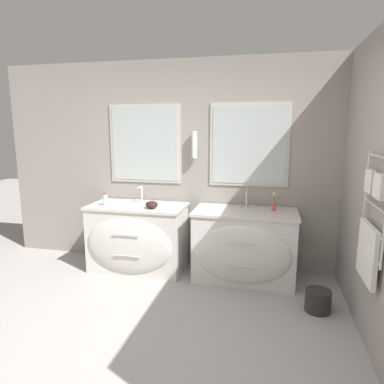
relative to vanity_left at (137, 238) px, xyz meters
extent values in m
plane|color=#9E9993|center=(0.63, -1.68, -0.42)|extent=(16.00, 16.00, 0.00)
cube|color=gray|center=(0.63, 0.40, 0.88)|extent=(5.17, 0.06, 2.60)
cube|color=#BCB7A8|center=(0.00, 0.36, 1.15)|extent=(0.95, 0.01, 1.00)
cube|color=#B2BCBA|center=(0.00, 0.35, 1.15)|extent=(0.88, 0.01, 0.93)
cube|color=#BCB7A8|center=(1.33, 0.36, 1.15)|extent=(0.95, 0.01, 1.00)
cube|color=#B2BCBA|center=(1.33, 0.35, 1.15)|extent=(0.88, 0.01, 0.93)
cylinder|color=white|center=(0.67, 0.31, 1.15)|extent=(0.07, 0.07, 0.33)
cube|color=silver|center=(0.67, 0.36, 1.15)|extent=(0.05, 0.02, 0.08)
cube|color=gray|center=(2.44, -0.76, 0.88)|extent=(0.06, 4.07, 2.60)
cylinder|color=silver|center=(2.38, -0.79, 0.77)|extent=(0.02, 0.02, 0.81)
cylinder|color=silver|center=(2.38, -1.06, 1.14)|extent=(0.02, 0.54, 0.02)
cylinder|color=silver|center=(2.38, -1.06, 0.96)|extent=(0.02, 0.54, 0.02)
cylinder|color=silver|center=(2.38, -1.06, 0.77)|extent=(0.02, 0.54, 0.02)
cylinder|color=silver|center=(2.38, -1.06, 0.58)|extent=(0.02, 0.54, 0.02)
cylinder|color=silver|center=(2.38, -1.06, 0.40)|extent=(0.02, 0.54, 0.02)
cube|color=silver|center=(2.36, -1.06, 0.40)|extent=(0.04, 0.45, 0.45)
cube|color=silver|center=(2.36, -1.18, 0.94)|extent=(0.04, 0.18, 0.18)
cube|color=silver|center=(2.36, -0.94, 0.94)|extent=(0.04, 0.18, 0.18)
cube|color=silver|center=(0.00, 0.04, -0.02)|extent=(1.16, 0.59, 0.80)
ellipsoid|color=silver|center=(0.00, -0.25, -0.02)|extent=(1.06, 0.13, 0.67)
cube|color=beige|center=(0.00, 0.04, 0.39)|extent=(1.19, 0.62, 0.03)
ellipsoid|color=white|center=(0.00, 0.01, 0.36)|extent=(0.36, 0.31, 0.09)
cylinder|color=silver|center=(0.00, -0.33, 0.14)|extent=(0.32, 0.01, 0.01)
cylinder|color=silver|center=(0.00, -0.33, -0.12)|extent=(0.32, 0.01, 0.01)
cube|color=silver|center=(1.33, 0.04, -0.02)|extent=(1.16, 0.59, 0.80)
ellipsoid|color=silver|center=(1.33, -0.25, -0.02)|extent=(1.06, 0.13, 0.67)
cube|color=beige|center=(1.33, 0.04, 0.39)|extent=(1.19, 0.62, 0.03)
ellipsoid|color=white|center=(1.33, 0.01, 0.36)|extent=(0.36, 0.31, 0.09)
cylinder|color=silver|center=(1.33, -0.33, 0.14)|extent=(0.32, 0.01, 0.01)
cylinder|color=silver|center=(1.33, -0.33, -0.12)|extent=(0.32, 0.01, 0.01)
cylinder|color=silver|center=(0.00, 0.20, 0.52)|extent=(0.02, 0.02, 0.21)
cylinder|color=silver|center=(0.00, 0.14, 0.61)|extent=(0.02, 0.12, 0.02)
cylinder|color=silver|center=(-0.07, 0.20, 0.43)|extent=(0.03, 0.03, 0.04)
cylinder|color=silver|center=(0.07, 0.20, 0.43)|extent=(0.03, 0.03, 0.04)
cylinder|color=silver|center=(1.33, 0.20, 0.52)|extent=(0.02, 0.02, 0.21)
cylinder|color=silver|center=(1.33, 0.14, 0.61)|extent=(0.02, 0.12, 0.02)
cylinder|color=silver|center=(1.26, 0.20, 0.43)|extent=(0.03, 0.03, 0.04)
cylinder|color=silver|center=(1.40, 0.20, 0.43)|extent=(0.03, 0.03, 0.04)
cylinder|color=silver|center=(-0.38, -0.06, 0.48)|extent=(0.05, 0.05, 0.13)
cylinder|color=red|center=(-0.38, -0.06, 0.56)|extent=(0.03, 0.03, 0.02)
ellipsoid|color=black|center=(0.24, -0.09, 0.45)|extent=(0.15, 0.15, 0.09)
cylinder|color=#CC4C51|center=(1.65, 0.12, 0.46)|extent=(0.05, 0.05, 0.10)
cylinder|color=#477238|center=(1.65, 0.12, 0.56)|extent=(0.01, 0.01, 0.09)
sphere|color=#E5BF47|center=(1.65, 0.12, 0.60)|extent=(0.04, 0.04, 0.04)
cube|color=white|center=(0.96, -0.14, 0.42)|extent=(0.12, 0.08, 0.02)
ellipsoid|color=#F2E5CC|center=(0.96, -0.14, 0.44)|extent=(0.07, 0.05, 0.02)
cylinder|color=#282626|center=(2.10, -0.55, -0.31)|extent=(0.25, 0.25, 0.21)
torus|color=#282626|center=(2.10, -0.55, -0.21)|extent=(0.25, 0.25, 0.01)
camera|label=1|loc=(1.60, -3.83, 1.36)|focal=32.00mm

